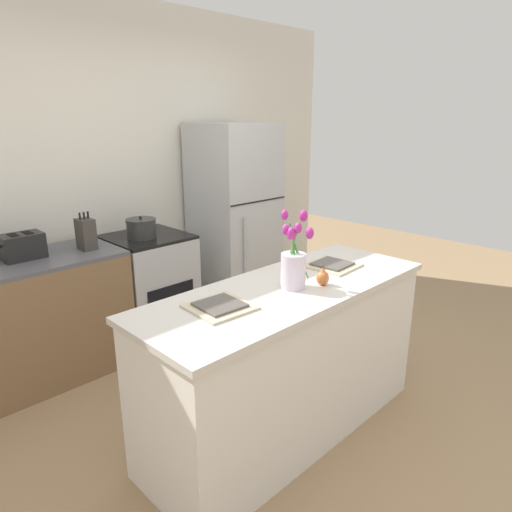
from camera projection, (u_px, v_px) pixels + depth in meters
ground_plane at (285, 427)px, 2.76m from camera, size 10.00×10.00×0.00m
back_wall at (106, 174)px, 3.72m from camera, size 5.20×0.08×2.70m
kitchen_island at (286, 360)px, 2.62m from camera, size 1.80×0.66×0.91m
stove_range at (150, 287)px, 3.78m from camera, size 0.60×0.61×0.89m
refrigerator at (235, 219)px, 4.29m from camera, size 0.68×0.67×1.75m
flower_vase at (294, 263)px, 2.43m from camera, size 0.16×0.17×0.42m
pear_figurine at (323, 277)px, 2.50m from camera, size 0.07×0.07×0.12m
plate_setting_left at (220, 306)px, 2.21m from camera, size 0.30×0.30×0.02m
plate_setting_right at (332, 265)px, 2.82m from camera, size 0.30×0.30×0.02m
toaster at (22, 246)px, 3.04m from camera, size 0.28×0.18×0.17m
cooking_pot at (141, 228)px, 3.57m from camera, size 0.23×0.23×0.17m
knife_block at (86, 234)px, 3.25m from camera, size 0.10×0.14×0.27m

